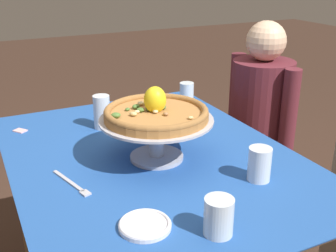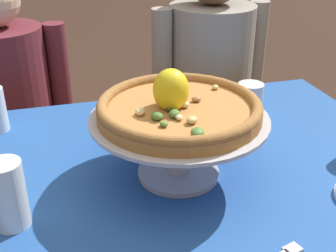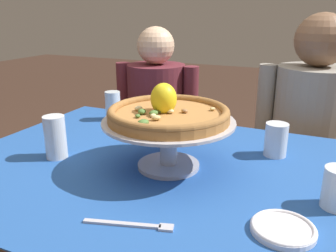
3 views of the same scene
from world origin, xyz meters
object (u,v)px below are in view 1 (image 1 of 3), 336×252
(water_glass_side_left, at_px, (102,114))
(side_plate, at_px, (145,225))
(diner_left, at_px, (258,134))
(water_glass_back_left, at_px, (187,97))
(water_glass_back_right, at_px, (259,166))
(sugar_packet, at_px, (20,131))
(dinner_fork, at_px, (73,184))
(water_glass_side_right, at_px, (219,218))
(pizza_stand, at_px, (156,131))
(pizza, at_px, (156,112))

(water_glass_side_left, height_order, side_plate, water_glass_side_left)
(water_glass_side_left, bearing_deg, diner_left, 94.56)
(water_glass_back_left, relative_size, water_glass_side_left, 0.89)
(water_glass_back_right, height_order, sugar_packet, water_glass_back_right)
(water_glass_back_left, relative_size, dinner_fork, 0.62)
(water_glass_side_left, height_order, dinner_fork, water_glass_side_left)
(water_glass_side_right, height_order, dinner_fork, water_glass_side_right)
(dinner_fork, bearing_deg, side_plate, 20.51)
(water_glass_side_left, height_order, diner_left, diner_left)
(water_glass_back_left, height_order, water_glass_side_right, water_glass_back_left)
(water_glass_back_right, distance_m, sugar_packet, 0.98)
(pizza_stand, xyz_separation_m, dinner_fork, (0.06, -0.31, -0.10))
(side_plate, height_order, diner_left, diner_left)
(water_glass_side_left, xyz_separation_m, sugar_packet, (-0.11, -0.32, -0.06))
(water_glass_side_right, relative_size, diner_left, 0.09)
(pizza_stand, relative_size, water_glass_side_left, 2.81)
(water_glass_back_left, relative_size, diner_left, 0.11)
(water_glass_back_left, height_order, sugar_packet, water_glass_back_left)
(pizza_stand, height_order, water_glass_back_left, pizza_stand)
(water_glass_back_right, relative_size, water_glass_back_left, 0.89)
(diner_left, bearing_deg, water_glass_back_left, -88.81)
(pizza_stand, relative_size, diner_left, 0.35)
(side_plate, xyz_separation_m, dinner_fork, (-0.31, -0.11, -0.01))
(water_glass_back_right, height_order, side_plate, water_glass_back_right)
(water_glass_side_right, distance_m, diner_left, 1.25)
(pizza_stand, bearing_deg, pizza, -172.36)
(sugar_packet, xyz_separation_m, diner_left, (0.04, 1.19, -0.22))
(water_glass_side_left, xyz_separation_m, dinner_fork, (0.42, -0.23, -0.06))
(pizza, height_order, water_glass_back_right, pizza)
(side_plate, bearing_deg, water_glass_back_right, 100.47)
(side_plate, height_order, sugar_packet, side_plate)
(water_glass_side_right, relative_size, dinner_fork, 0.50)
(water_glass_back_left, distance_m, dinner_fork, 0.82)
(dinner_fork, xyz_separation_m, sugar_packet, (-0.53, -0.08, -0.00))
(pizza, height_order, water_glass_back_left, pizza)
(water_glass_side_right, bearing_deg, water_glass_side_left, -177.21)
(water_glass_back_right, distance_m, water_glass_side_left, 0.71)
(dinner_fork, bearing_deg, sugar_packet, -171.07)
(side_plate, bearing_deg, water_glass_side_right, 56.47)
(pizza_stand, distance_m, water_glass_side_right, 0.47)
(water_glass_side_right, relative_size, sugar_packet, 2.03)
(pizza_stand, distance_m, water_glass_side_left, 0.37)
(water_glass_back_right, bearing_deg, pizza_stand, -141.21)
(pizza, relative_size, water_glass_side_left, 2.55)
(sugar_packet, bearing_deg, water_glass_side_right, 20.76)
(pizza, xyz_separation_m, water_glass_back_right, (0.28, 0.23, -0.13))
(water_glass_back_left, xyz_separation_m, dinner_fork, (0.48, -0.66, -0.05))
(pizza, distance_m, water_glass_back_right, 0.38)
(pizza_stand, xyz_separation_m, side_plate, (0.36, -0.20, -0.10))
(pizza_stand, height_order, dinner_fork, pizza_stand)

